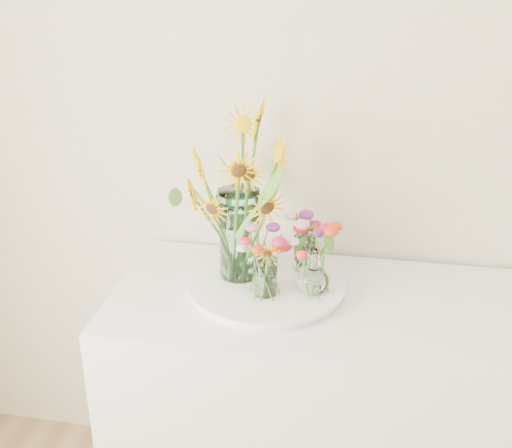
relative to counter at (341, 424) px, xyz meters
name	(u,v)px	position (x,y,z in m)	size (l,w,h in m)	color
counter	(341,424)	(0.00, 0.00, 0.00)	(1.40, 0.60, 0.90)	white
tray	(266,286)	(-0.25, 0.03, 0.46)	(0.45, 0.45, 0.03)	white
mason_jar	(239,235)	(-0.34, 0.06, 0.61)	(0.12, 0.12, 0.28)	#BAF9ED
sunflower_bouquet	(239,194)	(-0.34, 0.06, 0.74)	(0.70, 0.70, 0.54)	#F2BC05
small_vase_a	(266,277)	(-0.24, -0.04, 0.53)	(0.07, 0.07, 0.12)	white
wildflower_posy_a	(266,263)	(-0.24, -0.04, 0.58)	(0.19, 0.19, 0.21)	red
small_vase_b	(314,272)	(-0.11, 0.00, 0.54)	(0.09, 0.09, 0.14)	white
wildflower_posy_b	(314,258)	(-0.11, 0.00, 0.59)	(0.23, 0.23, 0.23)	red
small_vase_c	(304,253)	(-0.15, 0.13, 0.53)	(0.07, 0.07, 0.11)	white
wildflower_posy_c	(305,240)	(-0.15, 0.13, 0.58)	(0.18, 0.18, 0.20)	red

